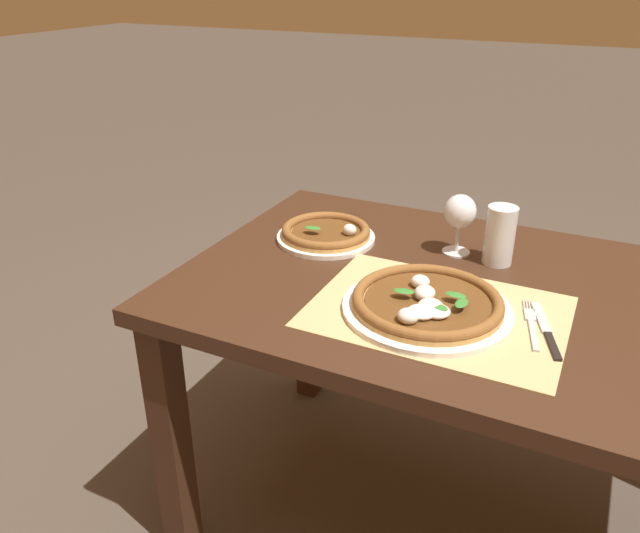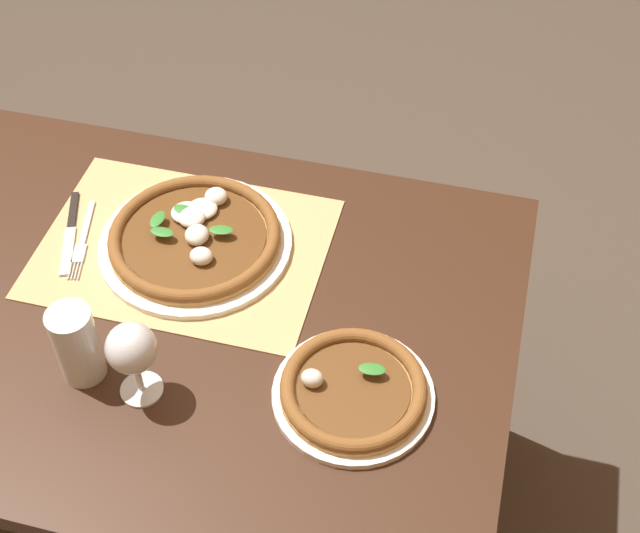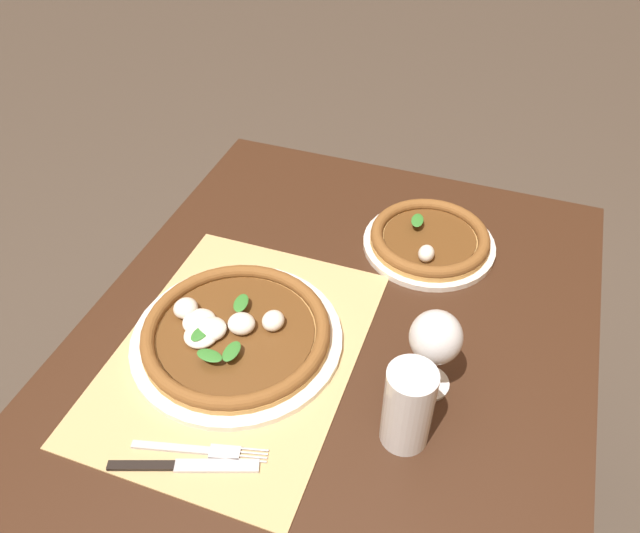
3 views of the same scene
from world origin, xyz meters
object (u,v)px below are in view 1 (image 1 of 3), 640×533
(pizza_far, at_px, (326,233))
(knife, at_px, (546,330))
(pint_glass, at_px, (500,236))
(fork, at_px, (531,324))
(wine_glass, at_px, (460,214))
(pizza_near, at_px, (427,303))

(pizza_far, distance_m, knife, 0.63)
(pint_glass, height_order, knife, pint_glass)
(pizza_far, bearing_deg, fork, -20.73)
(wine_glass, relative_size, pint_glass, 1.07)
(pint_glass, bearing_deg, pizza_near, -104.69)
(wine_glass, xyz_separation_m, knife, (0.26, -0.29, -0.10))
(pizza_far, bearing_deg, pint_glass, 7.47)
(knife, bearing_deg, pint_glass, 119.07)
(pizza_far, xyz_separation_m, wine_glass, (0.33, 0.07, 0.09))
(pint_glass, xyz_separation_m, knife, (0.16, -0.28, -0.06))
(pizza_near, distance_m, pint_glass, 0.33)
(wine_glass, relative_size, knife, 0.74)
(pint_glass, bearing_deg, knife, -60.93)
(pizza_near, relative_size, pizza_far, 1.37)
(pizza_near, height_order, wine_glass, wine_glass)
(wine_glass, bearing_deg, fork, -50.84)
(pizza_near, distance_m, fork, 0.21)
(pizza_near, bearing_deg, wine_glass, 94.03)
(pizza_far, xyz_separation_m, pint_glass, (0.44, 0.06, 0.05))
(wine_glass, distance_m, knife, 0.41)
(pint_glass, relative_size, knife, 0.70)
(pizza_far, relative_size, wine_glass, 1.68)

